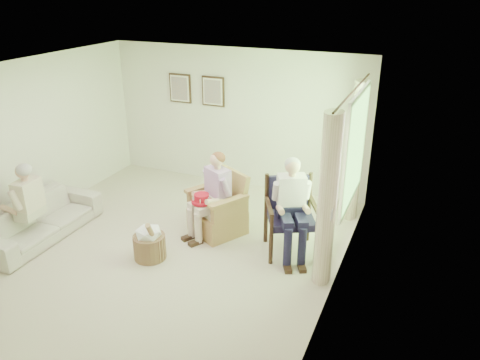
{
  "coord_description": "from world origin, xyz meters",
  "views": [
    {
      "loc": [
        3.37,
        -5.02,
        3.69
      ],
      "look_at": [
        0.97,
        0.64,
        1.05
      ],
      "focal_mm": 35.0,
      "sensor_mm": 36.0,
      "label": 1
    }
  ],
  "objects": [
    {
      "name": "framed_print_left",
      "position": [
        -1.15,
        2.71,
        1.78
      ],
      "size": [
        0.45,
        0.05,
        0.55
      ],
      "color": "#382114",
      "rests_on": "back_wall"
    },
    {
      "name": "wicker_armchair",
      "position": [
        0.51,
        0.87,
        0.31
      ],
      "size": [
        0.75,
        0.75,
        0.96
      ],
      "rotation": [
        0.0,
        0.0,
        -0.52
      ],
      "color": "tan",
      "rests_on": "ground"
    },
    {
      "name": "red_hat",
      "position": [
        0.38,
        0.57,
        0.66
      ],
      "size": [
        0.31,
        0.31,
        0.14
      ],
      "color": "#B51223",
      "rests_on": "person_wicker"
    },
    {
      "name": "curtain_left",
      "position": [
        2.33,
        0.22,
        1.15
      ],
      "size": [
        0.34,
        0.34,
        2.3
      ],
      "primitive_type": "cylinder",
      "color": "beige",
      "rests_on": "ground"
    },
    {
      "name": "ceiling",
      "position": [
        0.0,
        0.0,
        2.6
      ],
      "size": [
        5.0,
        5.5,
        0.02
      ],
      "primitive_type": "cube",
      "color": "white",
      "rests_on": "back_wall"
    },
    {
      "name": "sofa",
      "position": [
        -1.95,
        -0.36,
        0.29
      ],
      "size": [
        2.0,
        0.78,
        0.58
      ],
      "primitive_type": "imported",
      "rotation": [
        0.0,
        0.0,
        1.57
      ],
      "color": "beige",
      "rests_on": "ground"
    },
    {
      "name": "wood_armchair",
      "position": [
        1.73,
        0.82,
        0.59
      ],
      "size": [
        0.7,
        0.66,
        1.09
      ],
      "rotation": [
        0.0,
        0.0,
        0.47
      ],
      "color": "black",
      "rests_on": "ground"
    },
    {
      "name": "right_wall",
      "position": [
        2.5,
        0.0,
        1.3
      ],
      "size": [
        0.04,
        5.5,
        2.6
      ],
      "primitive_type": "cube",
      "color": "silver",
      "rests_on": "ground"
    },
    {
      "name": "window",
      "position": [
        2.46,
        1.2,
        1.58
      ],
      "size": [
        0.13,
        2.5,
        1.63
      ],
      "color": "#2D6B23",
      "rests_on": "right_wall"
    },
    {
      "name": "floor",
      "position": [
        0.0,
        0.0,
        0.0
      ],
      "size": [
        5.5,
        5.5,
        0.0
      ],
      "primitive_type": "plane",
      "color": "beige",
      "rests_on": "ground"
    },
    {
      "name": "person_dark",
      "position": [
        1.73,
        0.64,
        0.85
      ],
      "size": [
        0.4,
        0.62,
        1.43
      ],
      "rotation": [
        0.0,
        0.0,
        0.47
      ],
      "color": "#1B1937",
      "rests_on": "ground"
    },
    {
      "name": "person_sofa",
      "position": [
        -1.95,
        -0.57,
        0.71
      ],
      "size": [
        0.42,
        0.62,
        1.25
      ],
      "rotation": [
        0.0,
        0.0,
        -1.47
      ],
      "color": "beige",
      "rests_on": "ground"
    },
    {
      "name": "framed_print_right",
      "position": [
        -0.45,
        2.71,
        1.78
      ],
      "size": [
        0.45,
        0.05,
        0.55
      ],
      "color": "#382114",
      "rests_on": "back_wall"
    },
    {
      "name": "left_wall",
      "position": [
        -2.5,
        0.0,
        1.3
      ],
      "size": [
        0.04,
        5.5,
        2.6
      ],
      "primitive_type": "cube",
      "color": "silver",
      "rests_on": "ground"
    },
    {
      "name": "person_wicker",
      "position": [
        0.51,
        0.75,
        0.76
      ],
      "size": [
        0.4,
        0.62,
        1.31
      ],
      "rotation": [
        0.0,
        0.0,
        -0.52
      ],
      "color": "beige",
      "rests_on": "ground"
    },
    {
      "name": "hatbox",
      "position": [
        -0.06,
        -0.23,
        0.26
      ],
      "size": [
        0.53,
        0.53,
        0.68
      ],
      "color": "tan",
      "rests_on": "ground"
    },
    {
      "name": "curtain_right",
      "position": [
        2.33,
        2.18,
        1.15
      ],
      "size": [
        0.34,
        0.34,
        2.3
      ],
      "primitive_type": "cylinder",
      "color": "beige",
      "rests_on": "ground"
    },
    {
      "name": "back_wall",
      "position": [
        0.0,
        2.75,
        1.3
      ],
      "size": [
        5.0,
        0.04,
        2.6
      ],
      "primitive_type": "cube",
      "color": "silver",
      "rests_on": "ground"
    }
  ]
}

